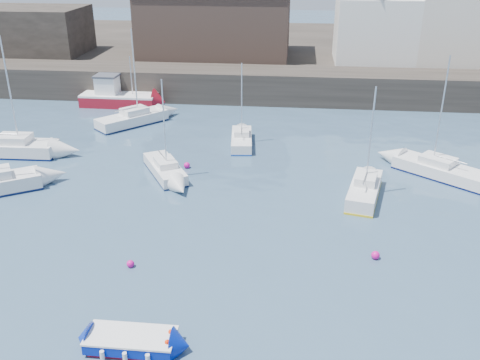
# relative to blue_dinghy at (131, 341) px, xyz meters

# --- Properties ---
(water) EXTENTS (220.00, 220.00, 0.00)m
(water) POSITION_rel_blue_dinghy_xyz_m (2.87, 1.17, -0.37)
(water) COLOR #2D4760
(water) RESTS_ON ground
(quay_wall) EXTENTS (90.00, 5.00, 3.00)m
(quay_wall) POSITION_rel_blue_dinghy_xyz_m (2.87, 36.17, 1.13)
(quay_wall) COLOR #28231E
(quay_wall) RESTS_ON ground
(land_strip) EXTENTS (90.00, 32.00, 2.80)m
(land_strip) POSITION_rel_blue_dinghy_xyz_m (2.87, 54.17, 1.03)
(land_strip) COLOR #28231E
(land_strip) RESTS_ON ground
(bldg_east_a) EXTENTS (13.36, 13.36, 11.80)m
(bldg_east_a) POSITION_rel_blue_dinghy_xyz_m (22.87, 43.17, 8.43)
(bldg_east_a) COLOR beige
(bldg_east_a) RESTS_ON land_strip
(bldg_east_d) EXTENTS (11.14, 11.14, 8.95)m
(bldg_east_d) POSITION_rel_blue_dinghy_xyz_m (13.87, 42.67, 6.99)
(bldg_east_d) COLOR white
(bldg_east_d) RESTS_ON land_strip
(warehouse) EXTENTS (16.40, 10.40, 7.60)m
(warehouse) POSITION_rel_blue_dinghy_xyz_m (-3.13, 44.17, 6.25)
(warehouse) COLOR #3D2D26
(warehouse) RESTS_ON land_strip
(bldg_west) EXTENTS (14.00, 8.00, 5.00)m
(bldg_west) POSITION_rel_blue_dinghy_xyz_m (-25.13, 43.17, 4.93)
(bldg_west) COLOR #353028
(bldg_west) RESTS_ON land_strip
(blue_dinghy) EXTENTS (3.51, 1.85, 0.67)m
(blue_dinghy) POSITION_rel_blue_dinghy_xyz_m (0.00, 0.00, 0.00)
(blue_dinghy) COLOR maroon
(blue_dinghy) RESTS_ON ground
(fishing_boat) EXTENTS (7.23, 2.81, 4.77)m
(fishing_boat) POSITION_rel_blue_dinghy_xyz_m (-11.14, 32.67, 0.55)
(fishing_boat) COLOR maroon
(fishing_boat) RESTS_ON ground
(sailboat_b) EXTENTS (4.05, 5.36, 6.72)m
(sailboat_b) POSITION_rel_blue_dinghy_xyz_m (-2.67, 16.83, 0.07)
(sailboat_b) COLOR white
(sailboat_b) RESTS_ON ground
(sailboat_c) EXTENTS (2.81, 5.50, 6.92)m
(sailboat_c) POSITION_rel_blue_dinghy_xyz_m (10.48, 14.67, 0.16)
(sailboat_c) COLOR white
(sailboat_c) RESTS_ON ground
(sailboat_d) EXTENTS (6.22, 5.55, 8.09)m
(sailboat_d) POSITION_rel_blue_dinghy_xyz_m (15.93, 18.50, 0.12)
(sailboat_d) COLOR white
(sailboat_d) RESTS_ON ground
(sailboat_e) EXTENTS (6.84, 2.35, 8.73)m
(sailboat_e) POSITION_rel_blue_dinghy_xyz_m (-14.84, 19.21, 0.20)
(sailboat_e) COLOR white
(sailboat_e) RESTS_ON ground
(sailboat_f) EXTENTS (2.01, 4.97, 6.30)m
(sailboat_f) POSITION_rel_blue_dinghy_xyz_m (1.92, 23.17, 0.07)
(sailboat_f) COLOR white
(sailboat_f) RESTS_ON ground
(sailboat_h) EXTENTS (5.70, 5.98, 8.06)m
(sailboat_h) POSITION_rel_blue_dinghy_xyz_m (-7.98, 27.10, 0.15)
(sailboat_h) COLOR white
(sailboat_h) RESTS_ON ground
(buoy_near) EXTENTS (0.37, 0.37, 0.37)m
(buoy_near) POSITION_rel_blue_dinghy_xyz_m (-1.73, 5.59, -0.37)
(buoy_near) COLOR #D60D84
(buoy_near) RESTS_ON ground
(buoy_mid) EXTENTS (0.43, 0.43, 0.43)m
(buoy_mid) POSITION_rel_blue_dinghy_xyz_m (10.32, 7.63, -0.37)
(buoy_mid) COLOR #D60D84
(buoy_mid) RESTS_ON ground
(buoy_far) EXTENTS (0.43, 0.43, 0.43)m
(buoy_far) POSITION_rel_blue_dinghy_xyz_m (-1.42, 18.13, -0.37)
(buoy_far) COLOR #D60D84
(buoy_far) RESTS_ON ground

